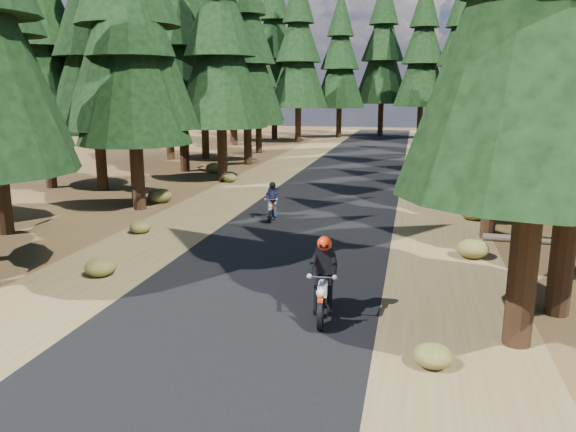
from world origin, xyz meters
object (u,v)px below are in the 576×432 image
object	(u,v)px
log_near	(538,206)
rider_lead	(323,292)
log_far	(550,241)
rider_follow	(272,208)

from	to	relation	value
log_near	rider_lead	distance (m)	14.46
log_far	log_near	bearing A→B (deg)	84.90
log_far	rider_lead	distance (m)	9.50
rider_lead	rider_follow	xyz separation A→B (m)	(-3.33, 8.71, -0.11)
log_near	rider_lead	bearing A→B (deg)	-120.03
log_near	rider_lead	world-z (taller)	rider_lead
rider_lead	rider_follow	distance (m)	9.32
rider_lead	rider_follow	bearing A→B (deg)	-73.54
log_far	rider_follow	size ratio (longest dim) A/B	2.46
rider_follow	rider_lead	bearing A→B (deg)	104.78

